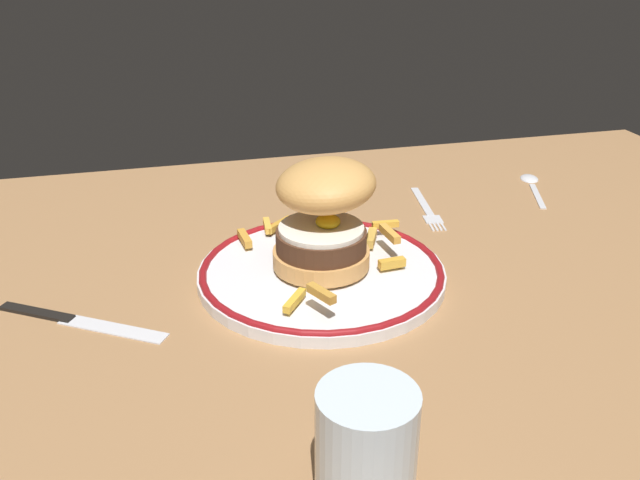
# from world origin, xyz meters

# --- Properties ---
(ground_plane) EXTENTS (1.34, 0.85, 0.04)m
(ground_plane) POSITION_xyz_m (0.00, 0.00, -0.02)
(ground_plane) COLOR #9D7147
(dinner_plate) EXTENTS (0.26, 0.26, 0.02)m
(dinner_plate) POSITION_xyz_m (-0.00, 0.01, 0.01)
(dinner_plate) COLOR silver
(dinner_plate) RESTS_ON ground_plane
(burger) EXTENTS (0.13, 0.13, 0.11)m
(burger) POSITION_xyz_m (0.01, 0.02, 0.07)
(burger) COLOR #D79750
(burger) RESTS_ON dinner_plate
(fries_pile) EXTENTS (0.18, 0.23, 0.02)m
(fries_pile) POSITION_xyz_m (0.02, 0.06, 0.02)
(fries_pile) COLOR gold
(fries_pile) RESTS_ON dinner_plate
(water_glass) EXTENTS (0.07, 0.07, 0.09)m
(water_glass) POSITION_xyz_m (-0.05, -0.29, 0.04)
(water_glass) COLOR silver
(water_glass) RESTS_ON ground_plane
(fork) EXTENTS (0.04, 0.14, 0.00)m
(fork) POSITION_xyz_m (0.18, 0.16, 0.00)
(fork) COLOR silver
(fork) RESTS_ON ground_plane
(knife) EXTENTS (0.16, 0.11, 0.01)m
(knife) POSITION_xyz_m (-0.25, -0.01, 0.00)
(knife) COLOR black
(knife) RESTS_ON ground_plane
(spoon) EXTENTS (0.06, 0.13, 0.01)m
(spoon) POSITION_xyz_m (0.36, 0.22, 0.00)
(spoon) COLOR silver
(spoon) RESTS_ON ground_plane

